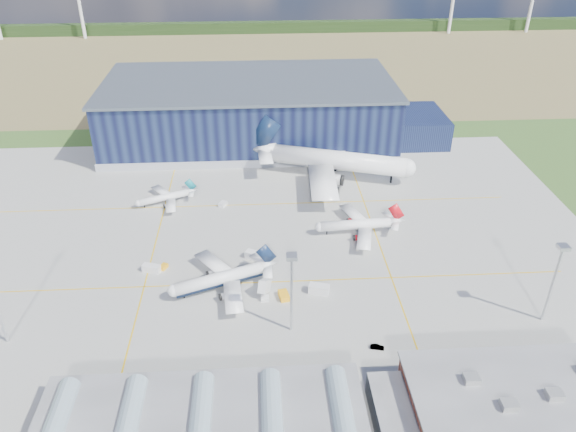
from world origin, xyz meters
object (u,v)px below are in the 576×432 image
object	(u,v)px
car_a	(278,383)
light_mast_center	(292,281)
airstair	(265,289)
gse_cart_a	(223,204)
gse_van_c	(319,289)
hangar	(256,113)
airliner_widebody	(338,151)
airliner_regional	(164,194)
gse_van_b	(254,256)
light_mast_east	(556,271)
ops_building	(518,402)
airliner_red	(356,220)
gse_tug_a	(284,296)
car_b	(377,347)
airliner_navy	(219,273)
gse_van_a	(151,268)
gse_tug_b	(163,267)

from	to	relation	value
car_a	light_mast_center	bearing A→B (deg)	4.41
airstair	car_a	xyz separation A→B (m)	(2.20, -32.76, -1.15)
gse_cart_a	gse_van_c	distance (m)	57.80
hangar	airliner_widebody	world-z (taller)	hangar
light_mast_center	airliner_regional	xyz separation A→B (m)	(-40.40, 67.72, -11.75)
gse_van_b	light_mast_east	bearing A→B (deg)	-83.37
airliner_widebody	gse_van_b	world-z (taller)	airliner_widebody
hangar	airliner_widebody	size ratio (longest dim) A/B	2.21
ops_building	gse_cart_a	size ratio (longest dim) A/B	14.42
airliner_widebody	gse_van_c	world-z (taller)	airliner_widebody
light_mast_center	airliner_regional	world-z (taller)	light_mast_center
gse_van_c	car_a	world-z (taller)	gse_van_c
gse_van_c	ops_building	bearing A→B (deg)	-123.78
car_a	airliner_regional	bearing A→B (deg)	40.34
airliner_red	gse_tug_a	xyz separation A→B (m)	(-24.81, -31.79, -4.00)
airliner_red	gse_tug_a	distance (m)	40.52
gse_cart_a	gse_van_c	bearing A→B (deg)	-35.82
airliner_widebody	light_mast_east	bearing A→B (deg)	-45.23
light_mast_east	gse_van_c	distance (m)	59.96
car_b	light_mast_east	bearing A→B (deg)	-66.86
light_mast_center	airstair	size ratio (longest dim) A/B	4.22
car_b	airliner_navy	bearing A→B (deg)	69.42
gse_van_a	car_b	bearing A→B (deg)	-102.84
gse_tug_a	gse_van_a	bearing A→B (deg)	147.07
gse_tug_a	airstair	distance (m)	5.60
gse_tug_a	gse_van_b	xyz separation A→B (m)	(-7.85, 18.98, 0.39)
airliner_navy	airliner_widebody	world-z (taller)	airliner_widebody
car_b	airliner_regional	bearing A→B (deg)	51.74
airliner_red	gse_van_b	size ratio (longest dim) A/B	5.53
light_mast_center	gse_tug_b	world-z (taller)	light_mast_center
ops_building	car_b	distance (m)	33.35
hangar	gse_van_b	size ratio (longest dim) A/B	27.03
hangar	car_b	world-z (taller)	hangar
airliner_red	airliner_widebody	xyz separation A→B (m)	(-0.31, 40.50, 5.84)
light_mast_center	gse_van_a	size ratio (longest dim) A/B	4.47
airliner_regional	car_b	distance (m)	97.10
airliner_red	airliner_navy	bearing A→B (deg)	28.39
hangar	gse_tug_b	bearing A→B (deg)	-106.47
hangar	gse_cart_a	size ratio (longest dim) A/B	45.46
airliner_navy	car_b	bearing A→B (deg)	125.33
car_b	gse_van_c	bearing A→B (deg)	40.87
gse_van_b	gse_tug_b	bearing A→B (deg)	126.77
ops_building	hangar	bearing A→B (deg)	108.63
ops_building	airliner_navy	world-z (taller)	ops_building
ops_building	gse_van_b	bearing A→B (deg)	131.23
airliner_navy	light_mast_east	bearing A→B (deg)	146.79
airliner_red	gse_cart_a	distance (m)	48.04
car_b	airstair	bearing A→B (deg)	62.55
ops_building	light_mast_east	xyz separation A→B (m)	(19.99, 30.00, 10.64)
gse_van_c	airliner_navy	bearing A→B (deg)	99.17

